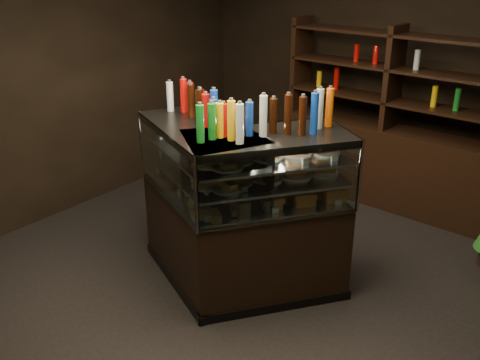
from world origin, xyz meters
name	(u,v)px	position (x,y,z in m)	size (l,w,h in m)	color
ground	(263,270)	(0.00, 0.00, 0.00)	(5.00, 5.00, 0.00)	black
room_shell	(268,56)	(0.00, 0.00, 1.94)	(5.02, 5.02, 3.01)	black
display_case	(234,235)	(-0.09, -0.32, 0.47)	(1.93, 1.43, 1.41)	black
food_display	(233,168)	(-0.09, -0.32, 1.09)	(1.58, 1.05, 0.44)	#D07D4A
bottles_top	(233,112)	(-0.09, -0.32, 1.54)	(1.41, 0.91, 0.30)	#D8590A
back_shelving	(385,152)	(0.22, 2.05, 0.61)	(2.46, 0.56, 2.00)	black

